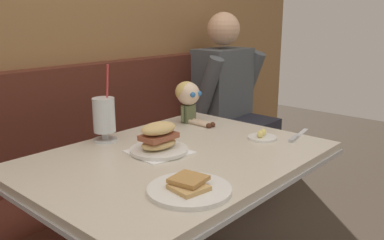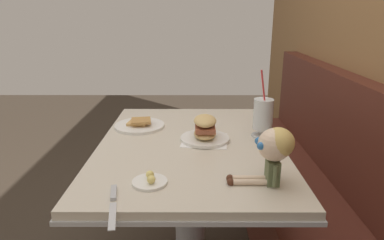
# 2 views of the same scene
# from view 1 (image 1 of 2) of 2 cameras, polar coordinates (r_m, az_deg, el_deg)

# --- Properties ---
(wood_panel_wall) EXTENTS (4.40, 0.08, 2.40)m
(wood_panel_wall) POSITION_cam_1_polar(r_m,az_deg,el_deg) (2.13, -19.89, 12.60)
(wood_panel_wall) COLOR olive
(wood_panel_wall) RESTS_ON ground
(booth_bench) EXTENTS (2.60, 0.48, 1.00)m
(booth_bench) POSITION_cam_1_polar(r_m,az_deg,el_deg) (2.13, -14.61, -11.45)
(booth_bench) COLOR #512319
(booth_bench) RESTS_ON ground
(diner_table) EXTENTS (1.11, 0.81, 0.74)m
(diner_table) POSITION_cam_1_polar(r_m,az_deg,el_deg) (1.59, -2.06, -11.53)
(diner_table) COLOR beige
(diner_table) RESTS_ON ground
(toast_plate) EXTENTS (0.25, 0.25, 0.04)m
(toast_plate) POSITION_cam_1_polar(r_m,az_deg,el_deg) (1.20, -0.39, -9.61)
(toast_plate) COLOR white
(toast_plate) RESTS_ON diner_table
(milkshake_glass) EXTENTS (0.10, 0.10, 0.32)m
(milkshake_glass) POSITION_cam_1_polar(r_m,az_deg,el_deg) (1.68, -12.26, 0.36)
(milkshake_glass) COLOR silver
(milkshake_glass) RESTS_ON diner_table
(sandwich_plate) EXTENTS (0.22, 0.22, 0.12)m
(sandwich_plate) POSITION_cam_1_polar(r_m,az_deg,el_deg) (1.53, -4.69, -2.89)
(sandwich_plate) COLOR white
(sandwich_plate) RESTS_ON diner_table
(butter_saucer) EXTENTS (0.12, 0.12, 0.04)m
(butter_saucer) POSITION_cam_1_polar(r_m,az_deg,el_deg) (1.72, 9.84, -2.32)
(butter_saucer) COLOR white
(butter_saucer) RESTS_ON diner_table
(butter_knife) EXTENTS (0.23, 0.06, 0.01)m
(butter_knife) POSITION_cam_1_polar(r_m,az_deg,el_deg) (1.76, 14.43, -2.31)
(butter_knife) COLOR silver
(butter_knife) RESTS_ON diner_table
(seated_doll) EXTENTS (0.11, 0.22, 0.20)m
(seated_doll) POSITION_cam_1_polar(r_m,az_deg,el_deg) (1.93, -0.51, 3.41)
(seated_doll) COLOR #5B6642
(seated_doll) RESTS_ON diner_table
(diner_patron) EXTENTS (0.55, 0.48, 0.81)m
(diner_patron) POSITION_cam_1_polar(r_m,az_deg,el_deg) (2.68, 4.97, 3.81)
(diner_patron) COLOR #4C5156
(diner_patron) RESTS_ON booth_bench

